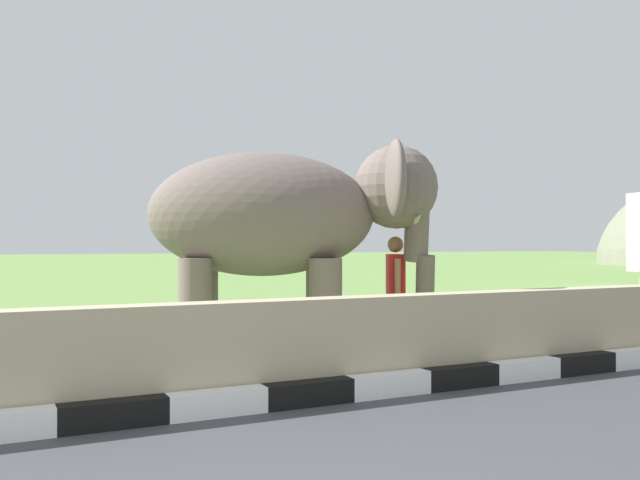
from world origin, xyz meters
TOP-DOWN VIEW (x-y plane):
  - striped_curb at (-0.35, 3.85)m, footprint 16.20×0.20m
  - barrier_parapet at (2.00, 4.15)m, footprint 28.00×0.36m
  - elephant at (2.89, 6.58)m, footprint 4.04×3.19m
  - person_handler at (4.46, 6.30)m, footprint 0.39×0.59m

SIDE VIEW (x-z plane):
  - striped_curb at x=-0.35m, z-range 0.00..0.24m
  - barrier_parapet at x=2.00m, z-range 0.00..1.00m
  - person_handler at x=4.46m, z-range 0.10..1.75m
  - elephant at x=2.89m, z-range 0.45..3.37m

